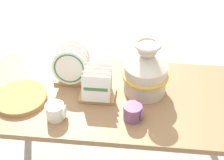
% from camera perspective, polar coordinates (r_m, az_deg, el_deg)
% --- Properties ---
extents(display_table, '(1.58, 0.74, 0.75)m').
position_cam_1_polar(display_table, '(1.90, -0.00, -4.63)').
color(display_table, olive).
rests_on(display_table, ground_plane).
extents(ceramic_vase, '(0.27, 0.27, 0.33)m').
position_cam_1_polar(ceramic_vase, '(1.80, 6.18, 1.62)').
color(ceramic_vase, beige).
rests_on(ceramic_vase, display_table).
extents(dish_rack_round_plates, '(0.21, 0.17, 0.23)m').
position_cam_1_polar(dish_rack_round_plates, '(1.91, -7.45, 2.18)').
color(dish_rack_round_plates, tan).
rests_on(dish_rack_round_plates, display_table).
extents(dish_rack_square_plates, '(0.21, 0.16, 0.18)m').
position_cam_1_polar(dish_rack_square_plates, '(1.80, -2.68, -1.55)').
color(dish_rack_square_plates, tan).
rests_on(dish_rack_square_plates, display_table).
extents(wicker_charger_stack, '(0.30, 0.30, 0.03)m').
position_cam_1_polar(wicker_charger_stack, '(1.88, -16.37, -3.12)').
color(wicker_charger_stack, '#AD7F47').
rests_on(wicker_charger_stack, display_table).
extents(mug_cream_glaze, '(0.11, 0.10, 0.09)m').
position_cam_1_polar(mug_cream_glaze, '(1.70, -10.19, -5.67)').
color(mug_cream_glaze, silver).
rests_on(mug_cream_glaze, display_table).
extents(mug_plum_glaze, '(0.11, 0.10, 0.09)m').
position_cam_1_polar(mug_plum_glaze, '(1.67, 3.95, -5.92)').
color(mug_plum_glaze, '#7A4770').
rests_on(mug_plum_glaze, display_table).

